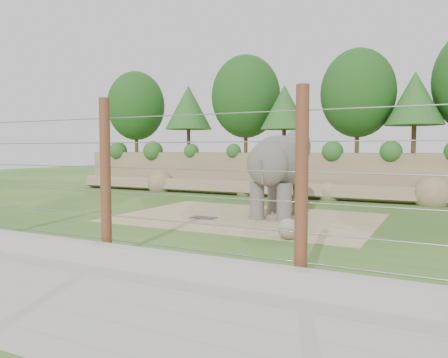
% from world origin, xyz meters
% --- Properties ---
extents(ground, '(90.00, 90.00, 0.00)m').
position_xyz_m(ground, '(0.00, 0.00, 0.00)').
color(ground, '#2D5820').
rests_on(ground, ground).
extents(back_embankment, '(30.00, 5.52, 8.77)m').
position_xyz_m(back_embankment, '(0.59, 12.68, 3.97)').
color(back_embankment, '#836C53').
rests_on(back_embankment, ground).
extents(dirt_patch, '(10.00, 7.00, 0.02)m').
position_xyz_m(dirt_patch, '(0.50, 3.00, 0.01)').
color(dirt_patch, '#9E8261').
rests_on(dirt_patch, ground).
extents(drain_grate, '(1.00, 0.60, 0.03)m').
position_xyz_m(drain_grate, '(-0.95, 2.04, 0.04)').
color(drain_grate, '#262628').
rests_on(drain_grate, dirt_patch).
extents(elephant, '(1.90, 4.29, 3.44)m').
position_xyz_m(elephant, '(1.60, 3.70, 1.72)').
color(elephant, '#5E5953').
rests_on(elephant, ground).
extents(stone_ball, '(0.64, 0.64, 0.64)m').
position_xyz_m(stone_ball, '(3.34, -0.30, 0.34)').
color(stone_ball, gray).
rests_on(stone_ball, dirt_patch).
extents(retaining_wall, '(26.00, 0.35, 0.50)m').
position_xyz_m(retaining_wall, '(0.00, -5.00, 0.25)').
color(retaining_wall, '#B3AFA6').
rests_on(retaining_wall, ground).
extents(walkway, '(26.00, 4.00, 0.01)m').
position_xyz_m(walkway, '(0.00, -7.00, 0.01)').
color(walkway, '#B3AFA6').
rests_on(walkway, ground).
extents(barrier_fence, '(20.26, 0.26, 4.00)m').
position_xyz_m(barrier_fence, '(0.00, -4.50, 2.00)').
color(barrier_fence, '#602A1C').
rests_on(barrier_fence, ground).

